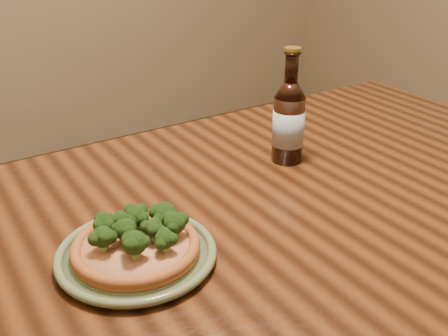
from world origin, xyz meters
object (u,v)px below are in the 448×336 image
plate (136,254)px  pizza (137,243)px  table (248,256)px  beer_bottle (289,121)px

plate → pizza: (0.00, 0.00, 0.02)m
table → plate: size_ratio=6.42×
table → plate: (-0.23, -0.02, 0.10)m
plate → beer_bottle: (0.42, 0.16, 0.08)m
plate → beer_bottle: bearing=20.3°
table → pizza: pizza is taller
beer_bottle → plate: bearing=-150.9°
plate → pizza: size_ratio=1.26×
pizza → beer_bottle: (0.42, 0.16, 0.06)m
table → plate: bearing=-175.4°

